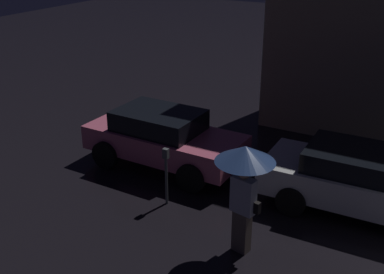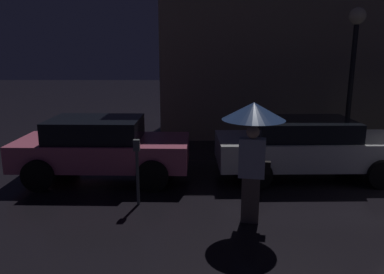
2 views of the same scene
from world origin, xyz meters
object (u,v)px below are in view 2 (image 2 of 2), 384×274
(parked_car_pink, at_px, (102,147))
(pedestrian_with_umbrella, at_px, (253,129))
(parked_car_white, at_px, (308,146))
(street_lamp_near, at_px, (354,47))
(parking_meter, at_px, (137,165))

(parked_car_pink, height_order, pedestrian_with_umbrella, pedestrian_with_umbrella)
(parked_car_white, distance_m, street_lamp_near, 3.65)
(pedestrian_with_umbrella, xyz_separation_m, street_lamp_near, (3.52, 4.67, 1.37))
(parked_car_white, bearing_deg, pedestrian_with_umbrella, -126.07)
(pedestrian_with_umbrella, relative_size, parking_meter, 1.62)
(parking_meter, height_order, street_lamp_near, street_lamp_near)
(parked_car_pink, xyz_separation_m, parking_meter, (1.07, -1.55, 0.05))
(parked_car_white, relative_size, pedestrian_with_umbrella, 2.07)
(pedestrian_with_umbrella, height_order, parking_meter, pedestrian_with_umbrella)
(pedestrian_with_umbrella, distance_m, street_lamp_near, 6.00)
(parking_meter, bearing_deg, pedestrian_with_umbrella, -19.17)
(parked_car_pink, distance_m, parking_meter, 1.88)
(parked_car_pink, distance_m, pedestrian_with_umbrella, 4.00)
(parked_car_pink, distance_m, parked_car_white, 4.89)
(parked_car_white, xyz_separation_m, street_lamp_near, (1.80, 2.18, 2.31))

